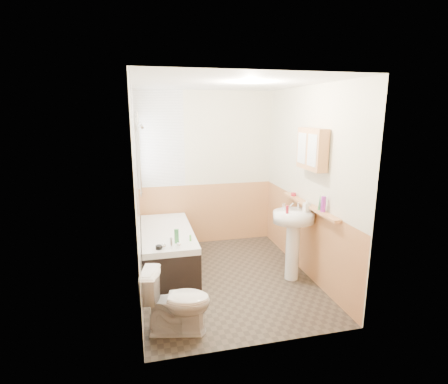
{
  "coord_description": "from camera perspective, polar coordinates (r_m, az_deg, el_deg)",
  "views": [
    {
      "loc": [
        -1.04,
        -4.16,
        2.18
      ],
      "look_at": [
        0.0,
        0.15,
        1.15
      ],
      "focal_mm": 28.0,
      "sensor_mm": 36.0,
      "label": 1
    }
  ],
  "objects": [
    {
      "name": "ceiling",
      "position": [
        4.3,
        0.49,
        17.35
      ],
      "size": [
        2.8,
        2.8,
        0.0
      ],
      "primitive_type": "plane",
      "rotation": [
        3.14,
        0.0,
        0.0
      ],
      "color": "white",
      "rests_on": "ground"
    },
    {
      "name": "wainscot_front",
      "position": [
        3.4,
        6.35,
        -16.58
      ],
      "size": [
        2.2,
        0.01,
        1.0
      ],
      "primitive_type": "cube",
      "color": "tan",
      "rests_on": "wall_front"
    },
    {
      "name": "wainscot_back",
      "position": [
        5.89,
        -2.83,
        -3.52
      ],
      "size": [
        2.2,
        0.01,
        1.0
      ],
      "primitive_type": "cube",
      "color": "tan",
      "rests_on": "wall_back"
    },
    {
      "name": "sink",
      "position": [
        4.64,
        11.24,
        -6.28
      ],
      "size": [
        0.54,
        0.44,
        1.05
      ],
      "rotation": [
        0.0,
        0.0,
        -0.11
      ],
      "color": "white",
      "rests_on": "floor"
    },
    {
      "name": "green_bottle",
      "position": [
        4.37,
        15.37,
        -1.56
      ],
      "size": [
        0.05,
        0.05,
        0.2
      ],
      "primitive_type": "cone",
      "rotation": [
        0.0,
        0.0,
        0.14
      ],
      "color": "#388447",
      "rests_on": "pine_shelf"
    },
    {
      "name": "toilet",
      "position": [
        3.67,
        -7.69,
        -17.3
      ],
      "size": [
        0.74,
        0.51,
        0.66
      ],
      "primitive_type": "imported",
      "rotation": [
        0.0,
        0.0,
        1.35
      ],
      "color": "white",
      "rests_on": "floor"
    },
    {
      "name": "wainscot_right",
      "position": [
        4.97,
        12.81,
        -7.04
      ],
      "size": [
        0.01,
        2.8,
        1.0
      ],
      "primitive_type": "cube",
      "color": "tan",
      "rests_on": "wall_right"
    },
    {
      "name": "window",
      "position": [
        5.14,
        -13.85,
        6.78
      ],
      "size": [
        0.03,
        0.79,
        0.99
      ],
      "color": "white",
      "rests_on": "wall_left"
    },
    {
      "name": "soap_bottle",
      "position": [
        4.56,
        13.35,
        -2.68
      ],
      "size": [
        0.09,
        0.18,
        0.08
      ],
      "primitive_type": "imported",
      "rotation": [
        0.0,
        0.0,
        0.08
      ],
      "color": "silver",
      "rests_on": "sink"
    },
    {
      "name": "wall_right",
      "position": [
        4.77,
        13.5,
        1.48
      ],
      "size": [
        0.02,
        2.8,
        2.5
      ],
      "primitive_type": "cube",
      "color": "beige",
      "rests_on": "ground"
    },
    {
      "name": "wall_back",
      "position": [
        5.74,
        -2.96,
        3.74
      ],
      "size": [
        2.2,
        0.02,
        2.5
      ],
      "primitive_type": "cube",
      "color": "beige",
      "rests_on": "ground"
    },
    {
      "name": "foam_can",
      "position": [
        4.3,
        15.91,
        -1.93
      ],
      "size": [
        0.06,
        0.06,
        0.19
      ],
      "primitive_type": "cylinder",
      "rotation": [
        0.0,
        0.0,
        0.14
      ],
      "color": "purple",
      "rests_on": "pine_shelf"
    },
    {
      "name": "orange_bottle",
      "position": [
        4.53,
        -5.51,
        -7.49
      ],
      "size": [
        0.03,
        0.03,
        0.08
      ],
      "primitive_type": "cylinder",
      "rotation": [
        0.0,
        0.0,
        0.0
      ],
      "color": "#59C647",
      "rests_on": "bathtub"
    },
    {
      "name": "floor",
      "position": [
        4.81,
        0.43,
        -13.87
      ],
      "size": [
        2.8,
        2.8,
        0.0
      ],
      "primitive_type": "plane",
      "color": "#2E2820",
      "rests_on": "ground"
    },
    {
      "name": "clear_bottle",
      "position": [
        4.44,
        10.29,
        -2.81
      ],
      "size": [
        0.04,
        0.04,
        0.1
      ],
      "primitive_type": "cylinder",
      "rotation": [
        0.0,
        0.0,
        -0.19
      ],
      "color": "maroon",
      "rests_on": "sink"
    },
    {
      "name": "tile_return_back",
      "position": [
        5.57,
        -10.4,
        8.44
      ],
      "size": [
        0.75,
        0.01,
        1.5
      ],
      "primitive_type": "cube",
      "color": "white",
      "rests_on": "wall_back"
    },
    {
      "name": "wall_front",
      "position": [
        3.08,
        6.84,
        -4.57
      ],
      "size": [
        2.2,
        0.02,
        2.5
      ],
      "primitive_type": "cube",
      "color": "beige",
      "rests_on": "ground"
    },
    {
      "name": "wall_left",
      "position": [
        4.26,
        -14.17,
        0.08
      ],
      "size": [
        0.02,
        2.8,
        2.5
      ],
      "primitive_type": "cube",
      "color": "beige",
      "rests_on": "ground"
    },
    {
      "name": "blue_gel",
      "position": [
        4.45,
        -7.74,
        -7.17
      ],
      "size": [
        0.06,
        0.05,
        0.19
      ],
      "primitive_type": "cube",
      "rotation": [
        0.0,
        0.0,
        -0.32
      ],
      "color": "#388447",
      "rests_on": "bathtub"
    },
    {
      "name": "bathtub",
      "position": [
        5.08,
        -9.2,
        -8.95
      ],
      "size": [
        0.7,
        1.6,
        0.69
      ],
      "color": "black",
      "rests_on": "floor"
    },
    {
      "name": "medicine_cabinet",
      "position": [
        4.44,
        14.15,
        6.81
      ],
      "size": [
        0.14,
        0.56,
        0.51
      ],
      "color": "tan",
      "rests_on": "wall_right"
    },
    {
      "name": "tile_cladding_left",
      "position": [
        4.26,
        -13.88,
        0.09
      ],
      "size": [
        0.01,
        2.8,
        2.5
      ],
      "primitive_type": "cube",
      "color": "white",
      "rests_on": "wall_left"
    },
    {
      "name": "cream_jar",
      "position": [
        4.33,
        -10.61,
        -8.87
      ],
      "size": [
        0.08,
        0.08,
        0.05
      ],
      "primitive_type": "cylinder",
      "rotation": [
        0.0,
        0.0,
        0.06
      ],
      "color": "black",
      "rests_on": "bathtub"
    },
    {
      "name": "shower_riser",
      "position": [
        4.7,
        -13.56,
        7.05
      ],
      "size": [
        0.1,
        0.07,
        1.11
      ],
      "color": "silver",
      "rests_on": "wall_left"
    },
    {
      "name": "pine_shelf",
      "position": [
        4.63,
        13.65,
        -2.12
      ],
      "size": [
        0.1,
        1.41,
        0.03
      ],
      "primitive_type": "cube",
      "color": "tan",
      "rests_on": "wall_right"
    },
    {
      "name": "black_jar",
      "position": [
        5.02,
        11.28,
        -0.36
      ],
      "size": [
        0.09,
        0.09,
        0.05
      ],
      "primitive_type": "cylinder",
      "rotation": [
        0.0,
        0.0,
        -0.3
      ],
      "color": "maroon",
      "rests_on": "pine_shelf"
    }
  ]
}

